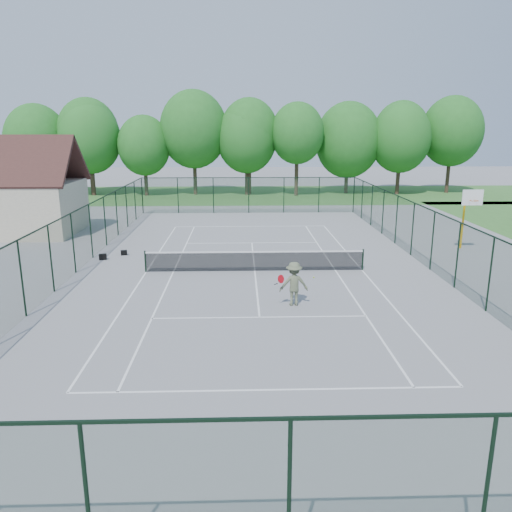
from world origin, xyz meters
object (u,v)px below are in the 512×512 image
object	(u,v)px
tennis_net	(255,260)
basketball_goal	(468,207)
sports_bag_a	(103,257)
tennis_player	(294,284)

from	to	relation	value
tennis_net	basketball_goal	world-z (taller)	basketball_goal
basketball_goal	sports_bag_a	distance (m)	21.06
basketball_goal	sports_bag_a	size ratio (longest dim) A/B	9.12
tennis_net	tennis_player	xyz separation A→B (m)	(1.45, -5.05, 0.33)
basketball_goal	tennis_player	world-z (taller)	basketball_goal
tennis_net	tennis_player	bearing A→B (deg)	-74.04
tennis_net	sports_bag_a	bearing A→B (deg)	163.18
sports_bag_a	tennis_player	distance (m)	12.37
sports_bag_a	basketball_goal	bearing A→B (deg)	-6.75
tennis_net	sports_bag_a	xyz separation A→B (m)	(-8.31, 2.51, -0.42)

